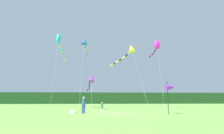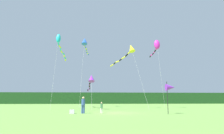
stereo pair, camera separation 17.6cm
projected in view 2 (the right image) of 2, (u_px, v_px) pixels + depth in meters
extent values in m
plane|color=#6B9E42|center=(116.00, 113.00, 20.31)|extent=(120.00, 120.00, 0.00)
cube|color=#193D19|center=(104.00, 98.00, 64.87)|extent=(108.00, 2.38, 3.75)
cylinder|color=#334C8C|center=(82.00, 109.00, 19.75)|extent=(0.17, 0.17, 0.82)
cylinder|color=#334C8C|center=(84.00, 109.00, 19.77)|extent=(0.17, 0.17, 0.82)
cylinder|color=#334C8C|center=(83.00, 102.00, 19.88)|extent=(0.38, 0.38, 0.65)
sphere|color=tan|center=(83.00, 98.00, 19.96)|extent=(0.24, 0.24, 0.24)
cylinder|color=silver|center=(101.00, 111.00, 19.91)|extent=(0.11, 0.11, 0.55)
cylinder|color=silver|center=(102.00, 111.00, 19.91)|extent=(0.11, 0.11, 0.55)
cylinder|color=#3F724C|center=(102.00, 106.00, 19.99)|extent=(0.25, 0.25, 0.43)
sphere|color=tan|center=(102.00, 103.00, 20.04)|extent=(0.16, 0.16, 0.16)
cube|color=silver|center=(72.00, 112.00, 19.44)|extent=(0.47, 0.38, 0.40)
cylinder|color=black|center=(167.00, 98.00, 19.02)|extent=(0.06, 0.06, 3.20)
cone|color=purple|center=(170.00, 87.00, 19.22)|extent=(0.90, 0.70, 0.70)
cylinder|color=#B2B2B2|center=(140.00, 76.00, 28.53)|extent=(1.79, 3.30, 9.63)
cone|color=yellow|center=(131.00, 48.00, 30.88)|extent=(1.49, 1.65, 1.53)
cylinder|color=yellow|center=(130.00, 52.00, 31.17)|extent=(0.62, 0.95, 0.42)
cylinder|color=black|center=(127.00, 55.00, 31.92)|extent=(0.52, 0.99, 0.47)
cylinder|color=yellow|center=(124.00, 58.00, 32.63)|extent=(0.74, 0.90, 0.46)
cylinder|color=black|center=(121.00, 60.00, 33.35)|extent=(0.52, 0.97, 0.38)
cylinder|color=yellow|center=(118.00, 62.00, 34.06)|extent=(0.77, 0.85, 0.33)
cylinder|color=black|center=(115.00, 63.00, 34.78)|extent=(0.47, 0.97, 0.36)
cylinder|color=yellow|center=(112.00, 65.00, 35.50)|extent=(0.75, 0.90, 0.48)
cylinder|color=#B2B2B2|center=(82.00, 72.00, 32.10)|extent=(0.35, 3.46, 11.93)
cone|color=blue|center=(85.00, 41.00, 34.80)|extent=(1.18, 1.46, 1.49)
cylinder|color=blue|center=(84.00, 44.00, 34.95)|extent=(0.28, 0.60, 0.35)
cylinder|color=yellow|center=(84.00, 46.00, 35.43)|extent=(0.22, 0.55, 0.26)
cylinder|color=blue|center=(85.00, 47.00, 35.91)|extent=(0.38, 0.60, 0.33)
cylinder|color=yellow|center=(86.00, 49.00, 36.39)|extent=(0.31, 0.60, 0.34)
cylinder|color=blue|center=(86.00, 50.00, 36.87)|extent=(0.23, 0.56, 0.28)
cylinder|color=yellow|center=(87.00, 51.00, 37.36)|extent=(0.28, 0.57, 0.28)
cylinder|color=blue|center=(87.00, 52.00, 37.85)|extent=(0.24, 0.58, 0.34)
cylinder|color=yellow|center=(87.00, 53.00, 38.32)|extent=(0.36, 0.58, 0.29)
cylinder|color=blue|center=(88.00, 54.00, 38.81)|extent=(0.31, 0.57, 0.27)
cylinder|color=#B2B2B2|center=(55.00, 71.00, 27.84)|extent=(0.05, 3.21, 10.99)
ellipsoid|color=#1EB7CC|center=(58.00, 38.00, 30.33)|extent=(0.70, 0.92, 1.62)
cylinder|color=#1EB7CC|center=(58.00, 44.00, 30.62)|extent=(0.32, 0.93, 0.43)
cylinder|color=yellow|center=(60.00, 46.00, 31.42)|extent=(0.39, 0.92, 0.40)
cylinder|color=#1EB7CC|center=(61.00, 49.00, 32.20)|extent=(0.38, 0.93, 0.44)
cylinder|color=yellow|center=(61.00, 52.00, 32.98)|extent=(0.39, 0.93, 0.40)
cylinder|color=#1EB7CC|center=(63.00, 54.00, 33.79)|extent=(0.37, 0.90, 0.30)
cylinder|color=yellow|center=(64.00, 56.00, 34.59)|extent=(0.34, 0.93, 0.43)
cylinder|color=#1EB7CC|center=(65.00, 58.00, 35.39)|extent=(0.34, 0.91, 0.33)
cylinder|color=yellow|center=(65.00, 60.00, 36.18)|extent=(0.41, 0.93, 0.43)
cylinder|color=#B2B2B2|center=(161.00, 75.00, 30.06)|extent=(0.20, 2.01, 10.47)
ellipsoid|color=#E026B2|center=(157.00, 45.00, 31.91)|extent=(1.04, 1.05, 1.70)
cylinder|color=#E026B2|center=(156.00, 49.00, 32.07)|extent=(0.27, 0.62, 0.27)
cylinder|color=black|center=(155.00, 51.00, 32.60)|extent=(0.21, 0.64, 0.39)
cylinder|color=#E026B2|center=(154.00, 52.00, 33.14)|extent=(0.20, 0.60, 0.28)
cylinder|color=black|center=(153.00, 54.00, 33.68)|extent=(0.25, 0.63, 0.32)
cylinder|color=#E026B2|center=(152.00, 55.00, 34.20)|extent=(0.37, 0.63, 0.28)
cylinder|color=black|center=(150.00, 56.00, 34.72)|extent=(0.22, 0.63, 0.35)
cylinder|color=#B2B2B2|center=(92.00, 94.00, 26.34)|extent=(0.22, 1.79, 4.47)
cone|color=purple|center=(91.00, 78.00, 27.58)|extent=(1.01, 1.29, 1.27)
cylinder|color=purple|center=(91.00, 82.00, 27.73)|extent=(0.36, 0.61, 0.36)
cylinder|color=black|center=(90.00, 83.00, 28.16)|extent=(0.36, 0.61, 0.36)
cylinder|color=purple|center=(89.00, 85.00, 28.62)|extent=(0.21, 0.57, 0.35)
cylinder|color=black|center=(89.00, 86.00, 29.09)|extent=(0.23, 0.58, 0.35)
cylinder|color=purple|center=(90.00, 87.00, 29.56)|extent=(0.24, 0.57, 0.33)
cylinder|color=black|center=(90.00, 88.00, 30.03)|extent=(0.26, 0.58, 0.34)
cylinder|color=purple|center=(89.00, 89.00, 30.49)|extent=(0.36, 0.57, 0.27)
cylinder|color=black|center=(88.00, 90.00, 30.94)|extent=(0.37, 0.57, 0.27)
cylinder|color=purple|center=(88.00, 90.00, 31.40)|extent=(0.25, 0.57, 0.33)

